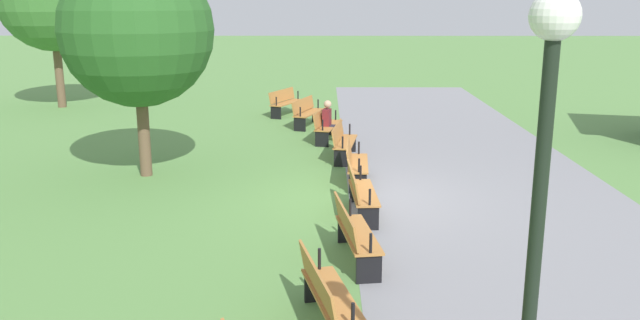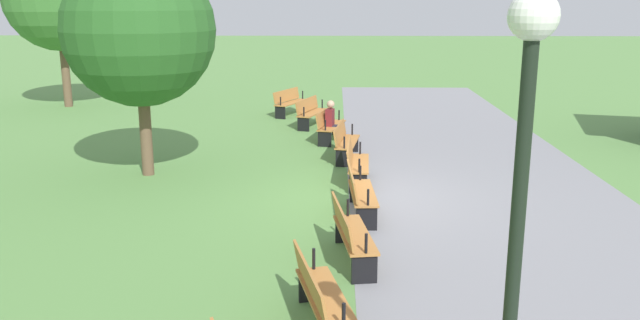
{
  "view_description": "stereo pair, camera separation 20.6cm",
  "coord_description": "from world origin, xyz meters",
  "px_view_note": "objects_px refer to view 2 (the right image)",
  "views": [
    {
      "loc": [
        12.83,
        -0.75,
        4.0
      ],
      "look_at": [
        0.0,
        -0.86,
        0.8
      ],
      "focal_mm": 36.45,
      "sensor_mm": 36.0,
      "label": 1
    },
    {
      "loc": [
        12.82,
        -0.55,
        4.0
      ],
      "look_at": [
        0.0,
        -0.86,
        0.8
      ],
      "focal_mm": 36.45,
      "sensor_mm": 36.0,
      "label": 2
    }
  ],
  "objects_px": {
    "bench_4": "(356,162)",
    "bench_6": "(351,233)",
    "bench_2": "(329,125)",
    "lamp_post": "(521,184)",
    "bench_1": "(311,112)",
    "bench_5": "(359,191)",
    "bench_3": "(345,141)",
    "person_seated": "(333,120)",
    "bench_7": "(320,296)",
    "tree_2": "(139,30)",
    "bench_0": "(290,102)"
  },
  "relations": [
    {
      "from": "bench_0",
      "to": "bench_7",
      "type": "bearing_deg",
      "value": 29.71
    },
    {
      "from": "bench_5",
      "to": "tree_2",
      "type": "distance_m",
      "value": 6.27
    },
    {
      "from": "bench_2",
      "to": "person_seated",
      "type": "relative_size",
      "value": 1.52
    },
    {
      "from": "tree_2",
      "to": "lamp_post",
      "type": "xyz_separation_m",
      "value": [
        10.42,
        5.59,
        -0.49
      ]
    },
    {
      "from": "lamp_post",
      "to": "bench_4",
      "type": "bearing_deg",
      "value": -175.54
    },
    {
      "from": "bench_2",
      "to": "tree_2",
      "type": "relative_size",
      "value": 0.36
    },
    {
      "from": "bench_7",
      "to": "person_seated",
      "type": "bearing_deg",
      "value": 165.93
    },
    {
      "from": "bench_3",
      "to": "lamp_post",
      "type": "distance_m",
      "value": 12.31
    },
    {
      "from": "bench_5",
      "to": "bench_7",
      "type": "distance_m",
      "value": 4.47
    },
    {
      "from": "person_seated",
      "to": "tree_2",
      "type": "bearing_deg",
      "value": -36.15
    },
    {
      "from": "bench_1",
      "to": "bench_2",
      "type": "xyz_separation_m",
      "value": [
        2.15,
        0.62,
        0.0
      ]
    },
    {
      "from": "bench_3",
      "to": "bench_4",
      "type": "relative_size",
      "value": 1.02
    },
    {
      "from": "bench_1",
      "to": "tree_2",
      "type": "relative_size",
      "value": 0.36
    },
    {
      "from": "bench_7",
      "to": "bench_0",
      "type": "bearing_deg",
      "value": 171.86
    },
    {
      "from": "bench_1",
      "to": "bench_7",
      "type": "bearing_deg",
      "value": 21.61
    },
    {
      "from": "bench_5",
      "to": "lamp_post",
      "type": "distance_m",
      "value": 7.97
    },
    {
      "from": "bench_7",
      "to": "tree_2",
      "type": "height_order",
      "value": "tree_2"
    },
    {
      "from": "bench_1",
      "to": "lamp_post",
      "type": "distance_m",
      "value": 16.68
    },
    {
      "from": "bench_3",
      "to": "tree_2",
      "type": "distance_m",
      "value": 5.65
    },
    {
      "from": "bench_4",
      "to": "bench_0",
      "type": "bearing_deg",
      "value": -163.85
    },
    {
      "from": "bench_3",
      "to": "bench_5",
      "type": "xyz_separation_m",
      "value": [
        4.46,
        0.21,
        0.0
      ]
    },
    {
      "from": "lamp_post",
      "to": "tree_2",
      "type": "bearing_deg",
      "value": -151.79
    },
    {
      "from": "bench_0",
      "to": "bench_1",
      "type": "bearing_deg",
      "value": 45.85
    },
    {
      "from": "bench_1",
      "to": "person_seated",
      "type": "distance_m",
      "value": 2.44
    },
    {
      "from": "bench_5",
      "to": "tree_2",
      "type": "xyz_separation_m",
      "value": [
        -2.83,
        -4.82,
        2.84
      ]
    },
    {
      "from": "bench_5",
      "to": "person_seated",
      "type": "bearing_deg",
      "value": -178.1
    },
    {
      "from": "bench_5",
      "to": "bench_1",
      "type": "bearing_deg",
      "value": -174.64
    },
    {
      "from": "bench_1",
      "to": "lamp_post",
      "type": "relative_size",
      "value": 0.45
    },
    {
      "from": "bench_1",
      "to": "bench_2",
      "type": "bearing_deg",
      "value": 35.06
    },
    {
      "from": "bench_4",
      "to": "bench_6",
      "type": "bearing_deg",
      "value": 0.02
    },
    {
      "from": "bench_1",
      "to": "bench_5",
      "type": "bearing_deg",
      "value": 26.99
    },
    {
      "from": "bench_0",
      "to": "bench_6",
      "type": "distance_m",
      "value": 13.24
    },
    {
      "from": "bench_5",
      "to": "bench_7",
      "type": "bearing_deg",
      "value": -10.77
    },
    {
      "from": "bench_6",
      "to": "tree_2",
      "type": "bearing_deg",
      "value": -145.76
    },
    {
      "from": "bench_1",
      "to": "tree_2",
      "type": "xyz_separation_m",
      "value": [
        5.97,
        -3.57,
        2.84
      ]
    },
    {
      "from": "bench_3",
      "to": "bench_7",
      "type": "height_order",
      "value": "same"
    },
    {
      "from": "bench_1",
      "to": "person_seated",
      "type": "height_order",
      "value": "person_seated"
    },
    {
      "from": "bench_3",
      "to": "person_seated",
      "type": "bearing_deg",
      "value": -163.09
    },
    {
      "from": "bench_1",
      "to": "bench_6",
      "type": "distance_m",
      "value": 11.08
    },
    {
      "from": "bench_0",
      "to": "bench_7",
      "type": "distance_m",
      "value": 15.37
    },
    {
      "from": "bench_1",
      "to": "lamp_post",
      "type": "xyz_separation_m",
      "value": [
        16.39,
        2.01,
        2.34
      ]
    },
    {
      "from": "bench_5",
      "to": "bench_3",
      "type": "bearing_deg",
      "value": 179.98
    },
    {
      "from": "bench_3",
      "to": "bench_5",
      "type": "bearing_deg",
      "value": 10.8
    },
    {
      "from": "bench_1",
      "to": "bench_3",
      "type": "relative_size",
      "value": 1.01
    },
    {
      "from": "bench_6",
      "to": "person_seated",
      "type": "xyz_separation_m",
      "value": [
        -8.71,
        -0.31,
        0.16
      ]
    },
    {
      "from": "bench_7",
      "to": "person_seated",
      "type": "relative_size",
      "value": 1.52
    },
    {
      "from": "bench_2",
      "to": "bench_6",
      "type": "distance_m",
      "value": 8.89
    },
    {
      "from": "bench_0",
      "to": "bench_4",
      "type": "xyz_separation_m",
      "value": [
        8.65,
        2.07,
        0.0
      ]
    },
    {
      "from": "bench_1",
      "to": "bench_5",
      "type": "distance_m",
      "value": 8.89
    },
    {
      "from": "bench_7",
      "to": "lamp_post",
      "type": "distance_m",
      "value": 4.17
    }
  ]
}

